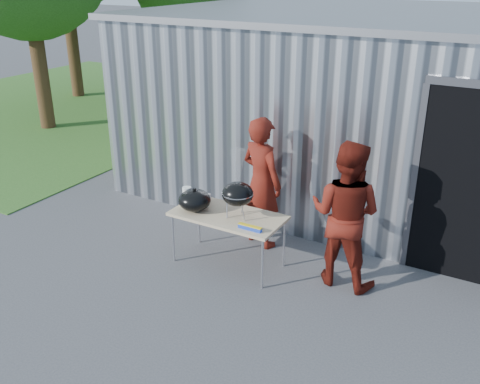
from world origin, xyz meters
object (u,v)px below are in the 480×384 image
Objects in this scene: person_cook at (261,183)px; folding_table at (228,217)px; person_bystander at (345,214)px; kettle_grill at (238,187)px.

folding_table is at bearing 100.80° from person_cook.
person_bystander is at bearing 13.73° from folding_table.
person_cook is at bearing 94.22° from kettle_grill.
kettle_grill is (0.15, -0.01, 0.46)m from folding_table.
person_bystander reaches higher than kettle_grill.
kettle_grill is 0.49× the size of person_cook.
person_bystander reaches higher than folding_table.
kettle_grill is at bearing 112.31° from person_cook.
person_cook is 1.45m from person_bystander.
person_cook reaches higher than folding_table.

